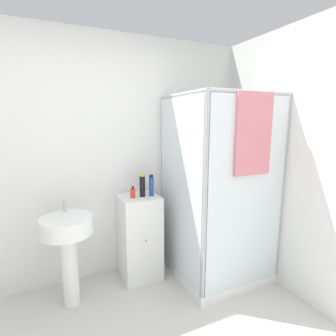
{
  "coord_description": "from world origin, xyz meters",
  "views": [
    {
      "loc": [
        -0.38,
        -1.0,
        1.66
      ],
      "look_at": [
        0.59,
        1.11,
        1.23
      ],
      "focal_mm": 28.0,
      "sensor_mm": 36.0,
      "label": 1
    }
  ],
  "objects_px": {
    "sink": "(68,240)",
    "shampoo_bottle_tall_black": "(142,186)",
    "shampoo_bottle_blue": "(151,186)",
    "soap_dispenser": "(133,193)"
  },
  "relations": [
    {
      "from": "soap_dispenser",
      "to": "shampoo_bottle_blue",
      "type": "height_order",
      "value": "shampoo_bottle_blue"
    },
    {
      "from": "shampoo_bottle_tall_black",
      "to": "shampoo_bottle_blue",
      "type": "bearing_deg",
      "value": -10.76
    },
    {
      "from": "soap_dispenser",
      "to": "shampoo_bottle_blue",
      "type": "relative_size",
      "value": 0.56
    },
    {
      "from": "soap_dispenser",
      "to": "shampoo_bottle_blue",
      "type": "distance_m",
      "value": 0.2
    },
    {
      "from": "sink",
      "to": "soap_dispenser",
      "type": "distance_m",
      "value": 0.72
    },
    {
      "from": "shampoo_bottle_tall_black",
      "to": "shampoo_bottle_blue",
      "type": "distance_m",
      "value": 0.09
    },
    {
      "from": "shampoo_bottle_tall_black",
      "to": "soap_dispenser",
      "type": "bearing_deg",
      "value": -176.49
    },
    {
      "from": "sink",
      "to": "shampoo_bottle_blue",
      "type": "height_order",
      "value": "shampoo_bottle_blue"
    },
    {
      "from": "soap_dispenser",
      "to": "shampoo_bottle_tall_black",
      "type": "xyz_separation_m",
      "value": [
        0.1,
        0.01,
        0.07
      ]
    },
    {
      "from": "sink",
      "to": "shampoo_bottle_tall_black",
      "type": "bearing_deg",
      "value": 10.27
    }
  ]
}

